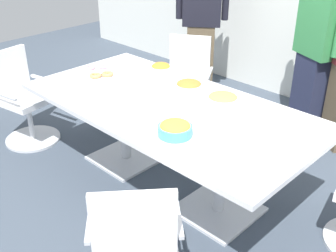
{
  "coord_description": "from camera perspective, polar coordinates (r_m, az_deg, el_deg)",
  "views": [
    {
      "loc": [
        2.09,
        -2.14,
        2.13
      ],
      "look_at": [
        0.0,
        0.0,
        0.55
      ],
      "focal_mm": 44.98,
      "sensor_mm": 36.0,
      "label": 1
    }
  ],
  "objects": [
    {
      "name": "plate_stack",
      "position": [
        3.21,
        13.4,
        1.9
      ],
      "size": [
        0.2,
        0.2,
        0.03
      ],
      "color": "white",
      "rests_on": "conference_table"
    },
    {
      "name": "office_chair_3",
      "position": [
        2.48,
        -4.42,
        -16.19
      ],
      "size": [
        0.76,
        0.76,
        0.91
      ],
      "rotation": [
        0.0,
        0.0,
        0.86
      ],
      "color": "silver",
      "rests_on": "ground"
    },
    {
      "name": "conference_table",
      "position": [
        3.35,
        0.0,
        1.14
      ],
      "size": [
        2.4,
        1.2,
        0.75
      ],
      "color": "silver",
      "rests_on": "ground"
    },
    {
      "name": "person_standing_1",
      "position": [
        4.41,
        19.46,
        9.98
      ],
      "size": [
        0.59,
        0.38,
        1.72
      ],
      "rotation": [
        0.0,
        0.0,
        -3.56
      ],
      "color": "#232842",
      "rests_on": "ground"
    },
    {
      "name": "napkin_pile",
      "position": [
        3.53,
        -12.57,
        4.63
      ],
      "size": [
        0.2,
        0.2,
        0.05
      ],
      "primitive_type": "cube",
      "color": "white",
      "rests_on": "conference_table"
    },
    {
      "name": "office_chair_1",
      "position": [
        4.54,
        2.54,
        5.51
      ],
      "size": [
        0.74,
        0.74,
        0.91
      ],
      "rotation": [
        0.0,
        0.0,
        -2.6
      ],
      "color": "silver",
      "rests_on": "ground"
    },
    {
      "name": "snack_bowl_chips_orange",
      "position": [
        3.87,
        -0.97,
        7.79
      ],
      "size": [
        0.19,
        0.19,
        0.1
      ],
      "color": "white",
      "rests_on": "conference_table"
    },
    {
      "name": "person_standing_0",
      "position": [
        5.08,
        4.6,
        14.46
      ],
      "size": [
        0.53,
        0.44,
        1.83
      ],
      "rotation": [
        0.0,
        0.0,
        -2.49
      ],
      "color": "brown",
      "rests_on": "ground"
    },
    {
      "name": "office_chair_2",
      "position": [
        4.38,
        -18.98,
        3.07
      ],
      "size": [
        0.63,
        0.63,
        0.91
      ],
      "rotation": [
        0.0,
        0.0,
        -1.39
      ],
      "color": "silver",
      "rests_on": "ground"
    },
    {
      "name": "snack_bowl_cookies",
      "position": [
        3.3,
        7.43,
        3.67
      ],
      "size": [
        0.25,
        0.25,
        0.08
      ],
      "color": "white",
      "rests_on": "conference_table"
    },
    {
      "name": "snack_bowl_chips_yellow",
      "position": [
        2.81,
        0.97,
        -0.35
      ],
      "size": [
        0.23,
        0.23,
        0.1
      ],
      "color": "#4C9EC6",
      "rests_on": "conference_table"
    },
    {
      "name": "ground_plane",
      "position": [
        3.67,
        0.0,
        -7.69
      ],
      "size": [
        10.0,
        10.0,
        0.01
      ],
      "primitive_type": "cube",
      "color": "#3D4754"
    },
    {
      "name": "donut_platter",
      "position": [
        3.95,
        -9.35,
        7.31
      ],
      "size": [
        0.36,
        0.35,
        0.04
      ],
      "color": "white",
      "rests_on": "conference_table"
    },
    {
      "name": "snack_bowl_pretzels",
      "position": [
        3.5,
        2.85,
        5.42
      ],
      "size": [
        0.23,
        0.23,
        0.1
      ],
      "color": "white",
      "rests_on": "conference_table"
    }
  ]
}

